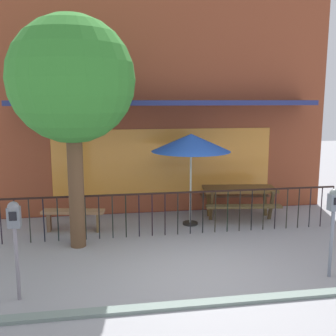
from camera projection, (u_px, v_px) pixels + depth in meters
ground at (202, 277)px, 6.75m from camera, size 40.00×40.00×0.00m
pub_storefront at (163, 105)px, 10.39m from camera, size 8.80×1.39×5.64m
patio_fence_front at (178, 205)px, 8.73m from camera, size 7.42×0.04×0.97m
picnic_table_left at (239, 194)px, 10.00m from camera, size 1.96×1.58×0.79m
patio_umbrella at (191, 143)px, 9.22m from camera, size 1.84×1.84×2.17m
patio_bench at (73, 216)px, 9.04m from camera, size 1.43×0.57×0.48m
parking_meter_near at (334, 209)px, 6.55m from camera, size 0.18×0.17×1.52m
parking_meter_far at (14, 225)px, 5.78m from camera, size 0.18×0.17×1.51m
street_tree at (72, 81)px, 7.58m from camera, size 2.43×2.43×4.54m
curb_edge at (217, 304)px, 5.84m from camera, size 12.32×0.20×0.11m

